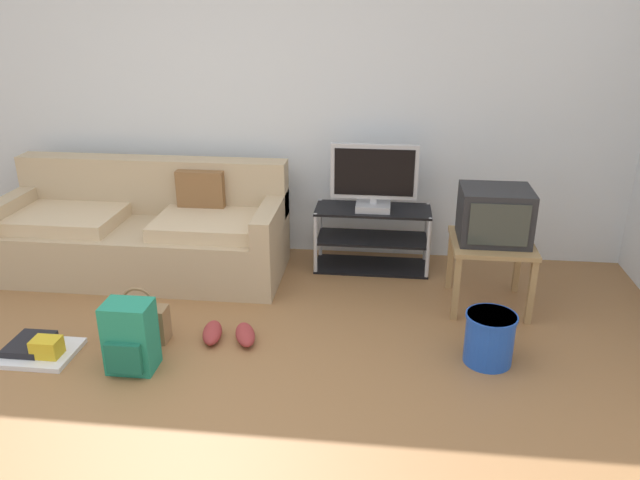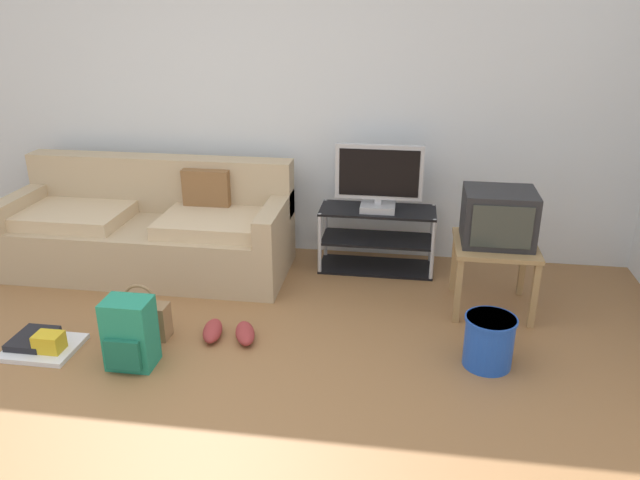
% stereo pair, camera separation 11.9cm
% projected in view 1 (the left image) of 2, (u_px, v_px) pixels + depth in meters
% --- Properties ---
extents(ground_plane, '(9.00, 9.80, 0.02)m').
position_uv_depth(ground_plane, '(145.00, 434.00, 3.04)').
color(ground_plane, olive).
extents(wall_back, '(9.00, 0.10, 2.70)m').
position_uv_depth(wall_back, '(244.00, 84.00, 4.79)').
color(wall_back, silver).
rests_on(wall_back, ground_plane).
extents(couch, '(2.12, 0.83, 0.83)m').
position_uv_depth(couch, '(146.00, 232.00, 4.70)').
color(couch, tan).
rests_on(couch, ground_plane).
extents(tv_stand, '(0.87, 0.36, 0.49)m').
position_uv_depth(tv_stand, '(372.00, 238.00, 4.77)').
color(tv_stand, black).
rests_on(tv_stand, ground_plane).
extents(flat_tv, '(0.65, 0.22, 0.50)m').
position_uv_depth(flat_tv, '(374.00, 178.00, 4.56)').
color(flat_tv, '#B2B2B7').
rests_on(flat_tv, tv_stand).
extents(side_table, '(0.54, 0.54, 0.48)m').
position_uv_depth(side_table, '(491.00, 251.00, 4.13)').
color(side_table, '#9E7A4C').
rests_on(side_table, ground_plane).
extents(crt_tv, '(0.46, 0.39, 0.36)m').
position_uv_depth(crt_tv, '(495.00, 215.00, 4.05)').
color(crt_tv, '#232326').
rests_on(crt_tv, side_table).
extents(backpack, '(0.27, 0.27, 0.42)m').
position_uv_depth(backpack, '(130.00, 337.00, 3.48)').
color(backpack, '#238466').
rests_on(backpack, ground_plane).
extents(handbag, '(0.34, 0.13, 0.36)m').
position_uv_depth(handbag, '(140.00, 322.00, 3.80)').
color(handbag, olive).
rests_on(handbag, ground_plane).
extents(cleaning_bucket, '(0.30, 0.30, 0.31)m').
position_uv_depth(cleaning_bucket, '(489.00, 337.00, 3.56)').
color(cleaning_bucket, blue).
rests_on(cleaning_bucket, ground_plane).
extents(sneakers_pair, '(0.39, 0.29, 0.09)m').
position_uv_depth(sneakers_pair, '(229.00, 334.00, 3.82)').
color(sneakers_pair, '#993333').
rests_on(sneakers_pair, ground_plane).
extents(floor_tray, '(0.42, 0.35, 0.14)m').
position_uv_depth(floor_tray, '(39.00, 349.00, 3.66)').
color(floor_tray, silver).
rests_on(floor_tray, ground_plane).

